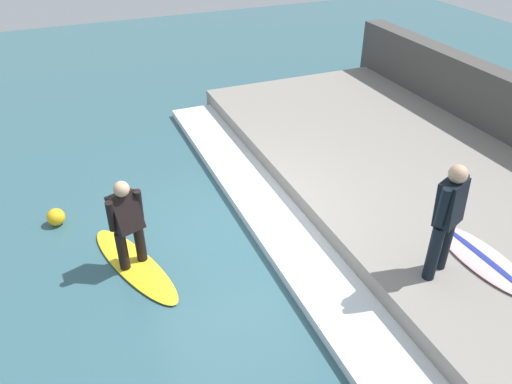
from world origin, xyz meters
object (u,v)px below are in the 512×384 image
surfer_riding (127,220)px  surfer_waiting_near (447,216)px  surfboard_waiting_near (483,259)px  marker_buoy (56,217)px  surfboard_riding (134,264)px

surfer_riding → surfer_waiting_near: (3.49, -2.06, 0.48)m
surfer_riding → surfboard_waiting_near: surfer_riding is taller
surfer_riding → marker_buoy: 1.87m
surfer_riding → marker_buoy: surfer_riding is taller
surfer_riding → surfboard_waiting_near: size_ratio=0.84×
surfboard_riding → surfboard_waiting_near: surfboard_waiting_near is taller
surfboard_riding → surfer_waiting_near: bearing=-30.6°
surfboard_riding → surfboard_waiting_near: 4.77m
surfer_waiting_near → marker_buoy: (-4.43, 3.54, -1.15)m
surfer_riding → surfboard_riding: bearing=-176.4°
surfer_riding → surfboard_waiting_near: 4.77m
surfer_waiting_near → marker_buoy: size_ratio=5.63×
surfer_waiting_near → surfboard_waiting_near: (0.75, -0.08, -0.85)m
marker_buoy → surfboard_waiting_near: bearing=-35.0°
surfboard_riding → marker_buoy: 1.75m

